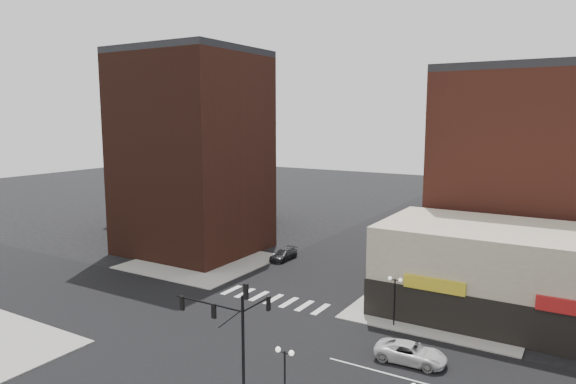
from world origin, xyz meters
The scene contains 14 objects.
ground centered at (0.00, 0.00, 0.00)m, with size 240.00×240.00×0.00m, color black.
road_ew centered at (0.00, 0.00, 0.01)m, with size 200.00×14.00×0.02m, color black.
road_ns centered at (0.00, 0.00, 0.01)m, with size 14.00×200.00×0.02m, color black.
sidewalk_nw centered at (-14.50, 14.50, 0.06)m, with size 15.00×15.00×0.12m, color gray.
sidewalk_ne centered at (14.50, 14.50, 0.06)m, with size 15.00×15.00×0.12m, color gray.
building_nw centered at (-19.00, 18.50, 12.50)m, with size 16.00×15.00×25.00m, color #3C1C13.
building_nw_low centered at (-32.00, 34.00, 6.00)m, with size 20.00×18.00×12.00m, color #3C1C13.
building_ne_midrise centered at (19.00, 29.50, 11.00)m, with size 18.00×15.00×22.00m, color maroon.
building_ne_row centered at (21.00, 15.00, 3.30)m, with size 24.20×12.20×8.00m.
traffic_signal centered at (7.24, -7.83, 4.96)m, with size 5.59×3.09×7.77m.
street_lamp_se_a centered at (11.00, -8.00, 3.29)m, with size 1.22×0.32×4.16m.
street_lamp_ne centered at (12.00, 8.00, 3.29)m, with size 1.22×0.32×4.16m.
white_suv centered at (15.19, 2.50, 0.70)m, with size 2.34×5.07×1.41m, color silver.
dark_sedan_north centered at (-6.45, 20.41, 0.66)m, with size 1.84×4.52×1.31m, color black.
Camera 1 is at (25.45, -31.74, 17.48)m, focal length 32.00 mm.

